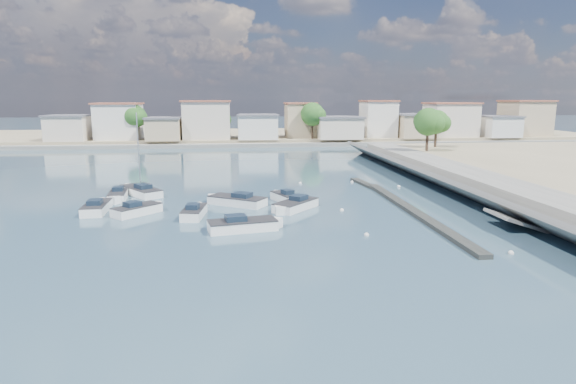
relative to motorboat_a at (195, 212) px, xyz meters
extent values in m
plane|color=#315162|center=(12.69, 29.08, -0.38)|extent=(400.00, 400.00, 0.00)
cube|color=slate|center=(31.19, 2.08, 0.52)|extent=(5.00, 90.00, 1.80)
cube|color=slate|center=(26.84, 2.08, 0.52)|extent=(4.17, 90.00, 2.86)
cube|color=slate|center=(26.69, -6.92, 0.02)|extent=(5.31, 3.50, 1.94)
cube|color=black|center=(19.69, -0.92, -0.20)|extent=(1.00, 26.00, 0.35)
cube|color=black|center=(19.19, 13.08, -0.23)|extent=(2.00, 8.05, 0.30)
cube|color=gray|center=(12.69, 81.08, 0.32)|extent=(160.00, 40.00, 1.40)
cube|color=slate|center=(12.69, 60.08, 0.02)|extent=(160.00, 2.50, 0.80)
cube|color=beige|center=(-31.31, 65.08, 3.52)|extent=(8.00, 8.00, 5.00)
cube|color=#595960|center=(-31.31, 65.08, 6.20)|extent=(8.48, 8.48, 0.35)
cube|color=silver|center=(-21.31, 67.08, 4.77)|extent=(9.00, 9.00, 7.50)
cube|color=#99513D|center=(-21.31, 67.08, 8.70)|extent=(9.54, 9.54, 0.35)
cube|color=tan|center=(-11.31, 64.08, 3.27)|extent=(7.00, 8.00, 4.50)
cube|color=#595960|center=(-11.31, 64.08, 5.70)|extent=(7.42, 8.48, 0.35)
cube|color=beige|center=(-2.31, 66.08, 5.02)|extent=(10.00, 9.00, 8.00)
cube|color=#99513D|center=(-2.31, 66.08, 9.20)|extent=(10.60, 9.54, 0.35)
cube|color=silver|center=(8.69, 65.08, 3.52)|extent=(8.50, 8.50, 5.00)
cube|color=#595960|center=(8.69, 65.08, 6.20)|extent=(9.01, 9.01, 0.35)
cube|color=tan|center=(18.69, 68.08, 4.77)|extent=(6.50, 7.50, 7.50)
cube|color=#99513D|center=(18.69, 68.08, 8.70)|extent=(6.89, 7.95, 0.35)
cube|color=beige|center=(26.69, 64.08, 3.27)|extent=(9.50, 9.00, 4.50)
cube|color=#595960|center=(26.69, 64.08, 5.70)|extent=(10.07, 9.54, 0.35)
cube|color=silver|center=(36.69, 67.08, 5.02)|extent=(7.00, 8.00, 8.00)
cube|color=#99513D|center=(36.69, 67.08, 9.20)|extent=(7.42, 8.48, 0.35)
cube|color=tan|center=(44.69, 65.08, 3.52)|extent=(8.00, 9.00, 5.00)
cube|color=#595960|center=(44.69, 65.08, 6.20)|extent=(8.48, 9.54, 0.35)
cube|color=beige|center=(53.69, 66.08, 4.77)|extent=(10.50, 8.50, 7.50)
cube|color=#99513D|center=(53.69, 66.08, 8.70)|extent=(11.13, 9.01, 0.35)
cube|color=silver|center=(64.69, 64.08, 3.27)|extent=(7.50, 7.50, 4.50)
cube|color=#595960|center=(64.69, 64.08, 5.70)|extent=(7.95, 7.95, 0.35)
cube|color=tan|center=(72.69, 67.08, 5.02)|extent=(9.00, 9.50, 8.00)
cube|color=#99513D|center=(72.69, 67.08, 9.20)|extent=(9.54, 10.07, 0.35)
cylinder|color=#38281E|center=(-17.31, 64.08, 2.71)|extent=(0.44, 0.44, 3.38)
sphere|color=#1B4D19|center=(-17.31, 64.08, 6.05)|extent=(4.80, 4.80, 4.80)
sphere|color=#1B4D19|center=(-16.41, 63.48, 5.82)|extent=(3.60, 3.60, 3.60)
sphere|color=#1B4D19|center=(-18.06, 64.53, 6.20)|extent=(3.30, 3.30, 3.30)
cylinder|color=#38281E|center=(0.69, 67.08, 2.48)|extent=(0.44, 0.44, 2.93)
sphere|color=#1B4D19|center=(0.69, 67.08, 5.38)|extent=(4.16, 4.16, 4.16)
sphere|color=#1B4D19|center=(1.47, 66.56, 5.18)|extent=(3.12, 3.12, 3.12)
sphere|color=#1B4D19|center=(0.04, 67.47, 5.51)|extent=(2.86, 2.86, 2.86)
cylinder|color=#38281E|center=(20.69, 63.08, 2.82)|extent=(0.44, 0.44, 3.60)
sphere|color=#1B4D19|center=(20.69, 63.08, 6.38)|extent=(5.12, 5.12, 5.12)
sphere|color=#1B4D19|center=(21.65, 62.44, 6.14)|extent=(3.84, 3.84, 3.84)
sphere|color=#1B4D19|center=(19.89, 63.56, 6.54)|extent=(3.52, 3.52, 3.52)
cylinder|color=#38281E|center=(36.69, 66.08, 2.60)|extent=(0.44, 0.44, 3.15)
sphere|color=#1B4D19|center=(36.69, 66.08, 5.71)|extent=(4.48, 4.48, 4.48)
sphere|color=#1B4D19|center=(37.53, 65.52, 5.50)|extent=(3.36, 3.36, 3.36)
sphere|color=#1B4D19|center=(35.99, 66.50, 5.85)|extent=(3.08, 3.08, 3.08)
cylinder|color=#38281E|center=(52.69, 65.08, 2.37)|extent=(0.44, 0.44, 2.70)
sphere|color=#1B4D19|center=(52.69, 65.08, 5.04)|extent=(3.84, 3.84, 3.84)
sphere|color=#1B4D19|center=(53.41, 64.60, 4.86)|extent=(2.88, 2.88, 2.88)
sphere|color=#1B4D19|center=(52.09, 65.44, 5.16)|extent=(2.64, 2.64, 2.64)
cylinder|color=#38281E|center=(34.69, 33.08, 3.00)|extent=(0.44, 0.44, 3.15)
sphere|color=#1B4D19|center=(34.69, 33.08, 6.11)|extent=(4.48, 4.48, 4.48)
sphere|color=#1B4D19|center=(35.53, 32.52, 5.90)|extent=(3.36, 3.36, 3.36)
sphere|color=#1B4D19|center=(33.99, 33.50, 6.25)|extent=(3.08, 3.08, 3.08)
cylinder|color=#38281E|center=(38.69, 39.08, 2.88)|extent=(0.44, 0.44, 2.93)
sphere|color=#1B4D19|center=(38.69, 39.08, 5.78)|extent=(4.16, 4.16, 4.16)
sphere|color=#1B4D19|center=(39.47, 38.56, 5.58)|extent=(3.12, 3.12, 3.12)
sphere|color=#1B4D19|center=(38.04, 39.47, 5.91)|extent=(2.86, 2.86, 2.86)
cube|color=white|center=(-0.03, -0.23, -0.08)|extent=(2.12, 4.35, 1.00)
cube|color=white|center=(0.18, 1.56, -0.08)|extent=(1.63, 1.63, 1.00)
cube|color=#262628|center=(-0.03, -0.23, 0.42)|extent=(2.15, 4.35, 0.08)
cube|color=#172433|center=(-0.08, -0.64, 0.66)|extent=(1.16, 1.37, 0.48)
cube|color=white|center=(-5.20, 1.23, -0.08)|extent=(4.29, 4.36, 1.00)
cube|color=white|center=(-3.91, 2.57, -0.08)|extent=(1.27, 1.27, 1.00)
cube|color=#262628|center=(-5.20, 1.23, 0.42)|extent=(4.32, 4.39, 0.08)
cube|color=#172433|center=(-5.50, 0.92, 0.66)|extent=(1.69, 1.70, 0.48)
cube|color=white|center=(3.79, 4.22, -0.08)|extent=(5.91, 4.87, 1.00)
cube|color=white|center=(1.74, 5.55, -0.08)|extent=(1.80, 1.80, 1.00)
cube|color=#262628|center=(3.79, 4.22, 0.42)|extent=(5.93, 4.90, 0.08)
cube|color=#172433|center=(4.26, 3.92, 0.66)|extent=(2.15, 2.04, 0.48)
cube|color=white|center=(9.23, 1.69, -0.08)|extent=(4.78, 5.07, 1.00)
cube|color=white|center=(7.85, 0.09, -0.08)|extent=(1.53, 1.53, 1.00)
cube|color=#262628|center=(9.23, 1.69, 0.42)|extent=(4.81, 5.10, 0.08)
cube|color=#172433|center=(9.56, 2.06, 0.66)|extent=(1.92, 1.95, 0.48)
cube|color=white|center=(-9.06, 2.59, -0.08)|extent=(2.12, 4.85, 1.00)
cube|color=white|center=(-9.16, 4.63, -0.08)|extent=(1.88, 1.88, 1.00)
cube|color=#262628|center=(-9.06, 2.59, 0.42)|extent=(2.16, 4.85, 0.08)
cube|color=#172433|center=(-9.04, 2.11, 0.66)|extent=(1.24, 1.49, 0.48)
cube|color=white|center=(8.67, 5.25, -0.08)|extent=(2.93, 4.20, 1.00)
cube|color=white|center=(8.03, 6.80, -0.08)|extent=(1.44, 1.44, 1.00)
cube|color=#262628|center=(8.67, 5.25, 0.42)|extent=(2.96, 4.21, 0.08)
cube|color=#172433|center=(8.82, 4.89, 0.66)|extent=(1.34, 1.45, 0.48)
cube|color=white|center=(-8.44, 8.18, -0.08)|extent=(2.11, 4.50, 1.00)
cube|color=white|center=(-8.23, 6.32, -0.08)|extent=(1.63, 1.63, 1.00)
cube|color=#262628|center=(-8.44, 8.18, 0.42)|extent=(2.14, 4.50, 0.08)
cube|color=#172433|center=(-8.48, 8.62, 0.66)|extent=(1.15, 1.41, 0.48)
cube|color=white|center=(4.14, -5.07, -0.08)|extent=(5.64, 3.05, 1.00)
cube|color=white|center=(6.39, -4.64, -0.08)|extent=(2.06, 2.06, 1.00)
cube|color=#262628|center=(4.14, -5.07, 0.42)|extent=(5.65, 3.09, 0.08)
cube|color=#172433|center=(3.61, -5.17, 0.66)|extent=(1.82, 1.57, 0.48)
cube|color=white|center=(-6.51, 10.26, -0.08)|extent=(5.27, 6.18, 1.00)
cube|color=white|center=(-8.09, 12.46, -0.08)|extent=(1.66, 1.66, 1.00)
cube|color=#262628|center=(-6.51, 10.26, 0.42)|extent=(5.30, 6.21, 0.08)
cube|color=#172433|center=(-6.15, 9.77, 0.66)|extent=(2.11, 2.24, 0.48)
cylinder|color=silver|center=(-6.51, 10.26, 4.42)|extent=(0.12, 0.12, 8.00)
cylinder|color=silver|center=(-5.81, 9.29, 1.12)|extent=(1.47, 1.99, 0.08)
sphere|color=white|center=(13.49, -7.64, -0.33)|extent=(0.39, 0.39, 0.39)
sphere|color=white|center=(13.41, 0.59, -0.33)|extent=(0.39, 0.39, 0.39)
sphere|color=white|center=(21.97, -12.95, -0.33)|extent=(0.39, 0.39, 0.39)
sphere|color=white|center=(22.68, 11.66, -0.33)|extent=(0.39, 0.39, 0.39)
sphere|color=white|center=(17.98, 15.34, -0.33)|extent=(0.39, 0.39, 0.39)
sphere|color=white|center=(11.52, 15.21, -0.33)|extent=(0.39, 0.39, 0.39)
camera|label=1|loc=(3.67, -42.00, 9.94)|focal=30.00mm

